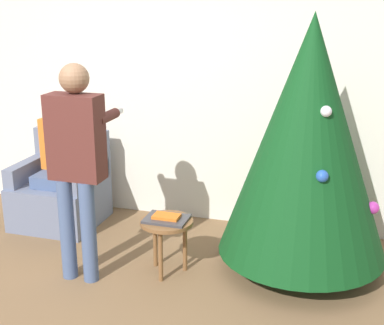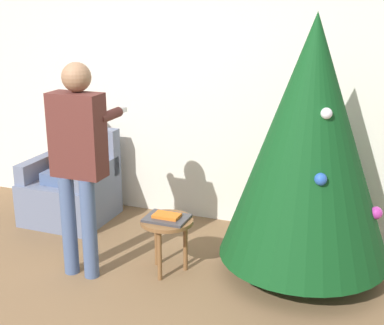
# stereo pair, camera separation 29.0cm
# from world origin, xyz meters

# --- Properties ---
(wall_back) EXTENTS (8.00, 0.06, 2.70)m
(wall_back) POSITION_xyz_m (0.00, 2.23, 1.35)
(wall_back) COLOR silver
(wall_back) RESTS_ON ground_plane
(christmas_tree) EXTENTS (1.35, 1.35, 2.07)m
(christmas_tree) POSITION_xyz_m (1.34, 1.42, 1.11)
(christmas_tree) COLOR brown
(christmas_tree) RESTS_ON ground_plane
(armchair) EXTENTS (0.78, 0.75, 0.90)m
(armchair) POSITION_xyz_m (-1.04, 1.72, 0.31)
(armchair) COLOR slate
(armchair) RESTS_ON ground_plane
(person_seated) EXTENTS (0.36, 0.46, 1.25)m
(person_seated) POSITION_xyz_m (-1.04, 1.69, 0.68)
(person_seated) COLOR #475B84
(person_seated) RESTS_ON ground_plane
(person_standing) EXTENTS (0.43, 0.57, 1.70)m
(person_standing) POSITION_xyz_m (-0.32, 0.79, 1.02)
(person_standing) COLOR #475B84
(person_standing) RESTS_ON ground_plane
(side_stool) EXTENTS (0.43, 0.43, 0.46)m
(side_stool) POSITION_xyz_m (0.32, 1.03, 0.39)
(side_stool) COLOR brown
(side_stool) RESTS_ON ground_plane
(laptop) EXTENTS (0.34, 0.26, 0.02)m
(laptop) POSITION_xyz_m (0.32, 1.03, 0.47)
(laptop) COLOR #38383D
(laptop) RESTS_ON side_stool
(book) EXTENTS (0.21, 0.13, 0.02)m
(book) POSITION_xyz_m (0.32, 1.03, 0.49)
(book) COLOR orange
(book) RESTS_ON laptop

